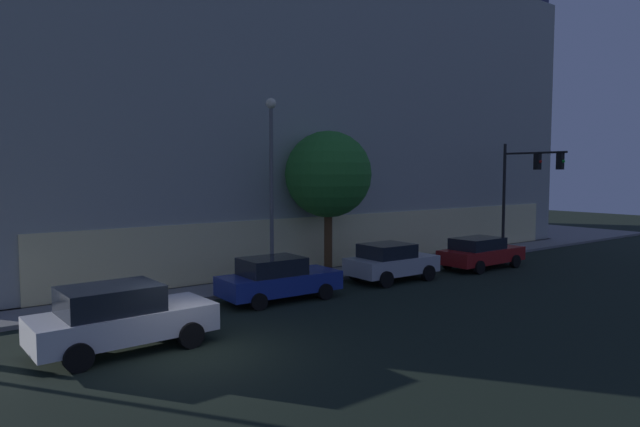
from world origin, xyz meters
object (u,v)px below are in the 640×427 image
at_px(modern_building, 239,104).
at_px(car_white, 120,317).
at_px(car_red, 481,252).
at_px(car_silver, 391,262).
at_px(street_lamp_sidewalk, 271,167).
at_px(car_blue, 278,279).
at_px(sidewalk_tree, 328,175).
at_px(traffic_light_far_corner, 526,177).

xyz_separation_m(modern_building, car_white, (-14.20, -19.26, -8.62)).
xyz_separation_m(modern_building, car_red, (4.21, -17.13, -8.72)).
relative_size(modern_building, car_white, 7.36).
bearing_deg(car_silver, street_lamp_sidewalk, 156.37).
height_order(modern_building, car_blue, modern_building).
distance_m(street_lamp_sidewalk, car_silver, 6.73).
height_order(street_lamp_sidewalk, sidewalk_tree, street_lamp_sidewalk).
relative_size(modern_building, car_silver, 8.52).
bearing_deg(sidewalk_tree, car_silver, -58.57).
bearing_deg(sidewalk_tree, car_red, -21.79).
bearing_deg(car_red, sidewalk_tree, 158.21).
relative_size(modern_building, street_lamp_sidewalk, 4.57).
height_order(car_blue, car_silver, car_silver).
distance_m(street_lamp_sidewalk, car_red, 11.77).
distance_m(sidewalk_tree, car_white, 12.72).
distance_m(car_silver, car_red, 5.85).
relative_size(street_lamp_sidewalk, car_white, 1.61).
relative_size(car_blue, car_red, 0.96).
xyz_separation_m(traffic_light_far_corner, street_lamp_sidewalk, (-16.39, 1.33, 0.48)).
bearing_deg(street_lamp_sidewalk, modern_building, 66.03).
xyz_separation_m(modern_building, car_silver, (-1.63, -16.71, -8.68)).
bearing_deg(car_white, modern_building, 53.60).
bearing_deg(car_silver, car_red, -4.13).
bearing_deg(street_lamp_sidewalk, sidewalk_tree, 7.00).
bearing_deg(car_silver, car_blue, -178.60).
height_order(traffic_light_far_corner, car_white, traffic_light_far_corner).
distance_m(sidewalk_tree, car_blue, 6.50).
relative_size(car_blue, car_silver, 1.12).
distance_m(street_lamp_sidewalk, sidewalk_tree, 3.35).
bearing_deg(car_white, sidewalk_tree, 24.75).
height_order(street_lamp_sidewalk, car_red, street_lamp_sidewalk).
xyz_separation_m(traffic_light_far_corner, sidewalk_tree, (-13.08, 1.74, 0.17)).
bearing_deg(car_blue, car_silver, 1.40).
relative_size(street_lamp_sidewalk, car_red, 1.60).
relative_size(car_white, car_blue, 1.03).
relative_size(modern_building, car_blue, 7.58).
height_order(sidewalk_tree, car_silver, sidewalk_tree).
xyz_separation_m(street_lamp_sidewalk, sidewalk_tree, (3.31, 0.41, -0.31)).
bearing_deg(car_white, traffic_light_far_corner, 7.90).
bearing_deg(car_blue, traffic_light_far_corner, 3.07).
height_order(street_lamp_sidewalk, car_blue, street_lamp_sidewalk).
xyz_separation_m(traffic_light_far_corner, car_red, (-5.70, -1.21, -3.72)).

